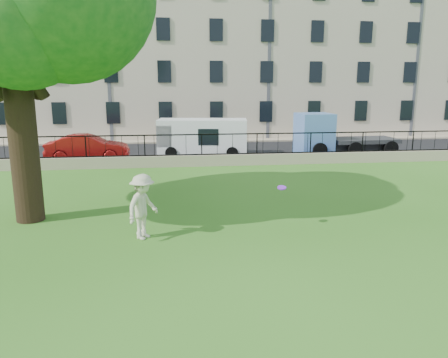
{
  "coord_description": "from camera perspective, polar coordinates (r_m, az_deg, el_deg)",
  "views": [
    {
      "loc": [
        -1.7,
        -11.05,
        4.37
      ],
      "look_at": [
        0.13,
        3.5,
        1.13
      ],
      "focal_mm": 35.0,
      "sensor_mm": 36.0,
      "label": 1
    }
  ],
  "objects": [
    {
      "name": "red_sedan",
      "position": [
        26.12,
        -17.35,
        3.91
      ],
      "size": [
        4.59,
        1.63,
        1.51
      ],
      "primitive_type": "imported",
      "rotation": [
        0.0,
        0.0,
        1.58
      ],
      "color": "#A61514",
      "rests_on": "street"
    },
    {
      "name": "white_van",
      "position": [
        26.73,
        -2.82,
        5.42
      ],
      "size": [
        5.54,
        2.76,
        2.23
      ],
      "primitive_type": "cube",
      "rotation": [
        0.0,
        0.0,
        -0.13
      ],
      "color": "white",
      "rests_on": "street"
    },
    {
      "name": "street",
      "position": [
        28.15,
        -3.63,
        3.49
      ],
      "size": [
        60.0,
        9.0,
        0.01
      ],
      "primitive_type": "cube",
      "color": "black",
      "rests_on": "ground"
    },
    {
      "name": "iron_railing",
      "position": [
        23.34,
        -2.93,
        4.49
      ],
      "size": [
        50.0,
        0.05,
        1.13
      ],
      "color": "black",
      "rests_on": "retaining_wall"
    },
    {
      "name": "blue_truck",
      "position": [
        28.36,
        15.54,
        5.73
      ],
      "size": [
        6.21,
        2.46,
        2.56
      ],
      "primitive_type": "cube",
      "rotation": [
        0.0,
        0.0,
        0.05
      ],
      "color": "#5D8BDC",
      "rests_on": "street"
    },
    {
      "name": "man",
      "position": [
        12.59,
        -10.55,
        -3.58
      ],
      "size": [
        1.26,
        1.4,
        1.88
      ],
      "primitive_type": "imported",
      "rotation": [
        0.0,
        0.0,
        0.98
      ],
      "color": "beige",
      "rests_on": "ground"
    },
    {
      "name": "building_row",
      "position": [
        38.74,
        -4.83,
        16.16
      ],
      "size": [
        56.4,
        10.4,
        13.8
      ],
      "color": "beige",
      "rests_on": "ground"
    },
    {
      "name": "sidewalk",
      "position": [
        33.28,
        -4.2,
        4.96
      ],
      "size": [
        60.0,
        1.4,
        0.12
      ],
      "primitive_type": "cube",
      "color": "tan",
      "rests_on": "ground"
    },
    {
      "name": "retaining_wall",
      "position": [
        23.47,
        -2.91,
        2.43
      ],
      "size": [
        50.0,
        0.4,
        0.6
      ],
      "primitive_type": "cube",
      "color": "tan",
      "rests_on": "ground"
    },
    {
      "name": "frisbee",
      "position": [
        13.33,
        7.56,
        -1.12
      ],
      "size": [
        0.36,
        0.36,
        0.12
      ],
      "primitive_type": "cylinder",
      "rotation": [
        0.21,
        -0.14,
        0.43
      ],
      "color": "purple"
    },
    {
      "name": "ground",
      "position": [
        12.01,
        1.49,
        -8.91
      ],
      "size": [
        120.0,
        120.0,
        0.0
      ],
      "primitive_type": "plane",
      "color": "#2D6417",
      "rests_on": "ground"
    }
  ]
}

